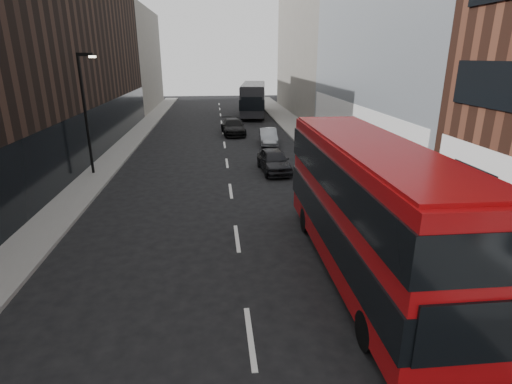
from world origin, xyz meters
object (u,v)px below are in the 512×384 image
object	(u,v)px
red_bus	(367,204)
car_b	(268,136)
street_lamp	(86,106)
car_c	(233,127)
car_a	(274,160)
grey_bus	(253,98)

from	to	relation	value
red_bus	car_b	bearing A→B (deg)	91.27
street_lamp	car_b	distance (m)	14.73
car_b	car_c	xyz separation A→B (m)	(-2.70, 4.66, 0.06)
car_a	car_b	distance (m)	8.41
car_a	car_c	size ratio (longest dim) A/B	0.86
grey_bus	car_b	bearing A→B (deg)	-84.14
red_bus	grey_bus	distance (m)	38.38
street_lamp	red_bus	size ratio (longest dim) A/B	0.62
red_bus	car_b	distance (m)	21.23
grey_bus	car_c	bearing A→B (deg)	-96.69
car_c	street_lamp	bearing A→B (deg)	-130.02
red_bus	grey_bus	xyz separation A→B (m)	(0.09, 38.38, -0.45)
car_a	car_b	xyz separation A→B (m)	(0.74, 8.38, -0.07)
red_bus	car_c	world-z (taller)	red_bus
street_lamp	red_bus	bearing A→B (deg)	-47.13
street_lamp	grey_bus	distance (m)	28.15
red_bus	street_lamp	bearing A→B (deg)	133.20
car_b	red_bus	bearing A→B (deg)	-85.33
car_a	car_c	distance (m)	13.19
grey_bus	car_b	world-z (taller)	grey_bus
red_bus	car_c	bearing A→B (deg)	97.06
car_a	car_c	bearing A→B (deg)	94.74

